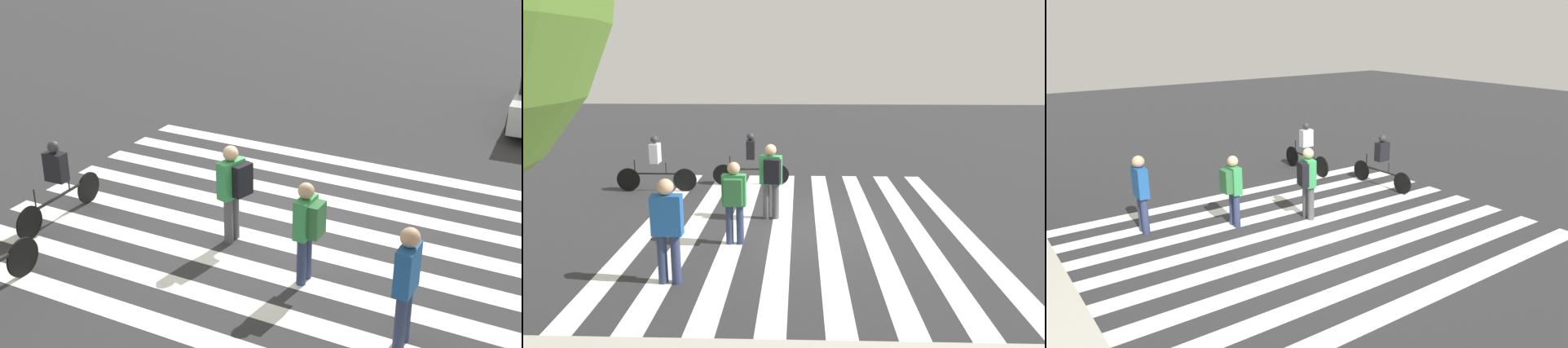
% 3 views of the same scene
% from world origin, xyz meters
% --- Properties ---
extents(ground_plane, '(60.00, 60.00, 0.00)m').
position_xyz_m(ground_plane, '(0.00, 0.00, 0.00)').
color(ground_plane, '#2D2D30').
extents(crosswalk_stripes, '(7.45, 10.00, 0.01)m').
position_xyz_m(crosswalk_stripes, '(-0.00, 0.00, 0.00)').
color(crosswalk_stripes, white).
rests_on(crosswalk_stripes, ground_plane).
extents(pedestrian_child_with_backpack, '(0.54, 0.50, 1.81)m').
position_xyz_m(pedestrian_child_with_backpack, '(0.77, -0.52, 1.06)').
color(pedestrian_child_with_backpack, '#4C4C51').
rests_on(pedestrian_child_with_backpack, ground_plane).
extents(pedestrian_adult_tall_backpack, '(0.48, 0.41, 1.74)m').
position_xyz_m(pedestrian_adult_tall_backpack, '(1.43, 1.18, 1.02)').
color(pedestrian_adult_tall_backpack, navy).
rests_on(pedestrian_adult_tall_backpack, ground_plane).
extents(pedestrian_adult_yellow_jacket, '(0.51, 0.27, 1.84)m').
position_xyz_m(pedestrian_adult_yellow_jacket, '(2.31, 3.03, 1.04)').
color(pedestrian_adult_yellow_jacket, navy).
rests_on(pedestrian_adult_yellow_jacket, ground_plane).
extents(cyclist_mid_street, '(2.30, 0.41, 1.58)m').
position_xyz_m(cyclist_mid_street, '(1.57, -3.81, 0.86)').
color(cyclist_mid_street, black).
rests_on(cyclist_mid_street, ground_plane).
extents(cyclist_near_curb, '(2.31, 0.40, 1.62)m').
position_xyz_m(cyclist_near_curb, '(4.21, -2.99, 0.87)').
color(cyclist_near_curb, black).
rests_on(cyclist_near_curb, ground_plane).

